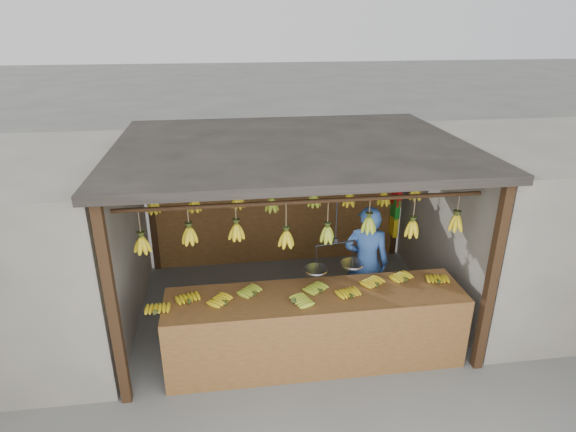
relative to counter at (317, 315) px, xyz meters
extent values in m
plane|color=#5B5B57|center=(-0.12, 1.23, -0.71)|extent=(80.00, 80.00, 0.00)
cube|color=black|center=(-2.12, -0.27, 0.44)|extent=(0.10, 0.10, 2.30)
cube|color=black|center=(1.88, -0.27, 0.44)|extent=(0.10, 0.10, 2.30)
cube|color=black|center=(-2.12, 2.73, 0.44)|extent=(0.10, 0.10, 2.30)
cube|color=black|center=(1.88, 2.73, 0.44)|extent=(0.10, 0.10, 2.30)
cube|color=black|center=(-0.12, 1.23, 1.64)|extent=(4.30, 3.30, 0.10)
cylinder|color=black|center=(-0.12, 0.23, 1.29)|extent=(4.00, 0.05, 0.05)
cylinder|color=black|center=(-0.12, 1.23, 1.29)|extent=(4.00, 0.05, 0.05)
cylinder|color=black|center=(-0.12, 2.23, 1.29)|extent=(4.00, 0.05, 0.05)
cube|color=brown|center=(-0.12, 2.73, 0.19)|extent=(4.00, 0.06, 1.80)
cube|color=slate|center=(-3.72, 1.23, 0.44)|extent=(3.00, 3.00, 2.30)
cube|color=slate|center=(3.48, 1.23, 0.44)|extent=(3.00, 3.00, 2.30)
cube|color=brown|center=(0.01, 0.13, 0.15)|extent=(3.44, 0.76, 0.08)
cube|color=brown|center=(0.01, -0.25, -0.26)|extent=(3.44, 0.04, 0.90)
cube|color=black|center=(-1.61, -0.20, -0.30)|extent=(0.07, 0.07, 0.82)
cube|color=black|center=(1.63, -0.20, -0.30)|extent=(0.07, 0.07, 0.82)
cube|color=black|center=(-1.61, 0.46, -0.30)|extent=(0.07, 0.07, 0.82)
cube|color=black|center=(1.63, 0.46, -0.30)|extent=(0.07, 0.07, 0.82)
ellipsoid|color=gold|center=(-1.74, -0.05, 0.22)|extent=(0.19, 0.24, 0.06)
ellipsoid|color=gold|center=(-1.40, 0.12, 0.22)|extent=(0.25, 0.29, 0.06)
ellipsoid|color=gold|center=(-1.01, 0.05, 0.22)|extent=(0.30, 0.29, 0.06)
ellipsoid|color=#92A523|center=(-0.68, 0.19, 0.22)|extent=(0.30, 0.30, 0.06)
ellipsoid|color=#92A523|center=(-0.26, -0.06, 0.22)|extent=(0.29, 0.26, 0.06)
ellipsoid|color=#92A523|center=(0.07, 0.14, 0.22)|extent=(0.29, 0.30, 0.06)
ellipsoid|color=gold|center=(0.39, -0.02, 0.22)|extent=(0.24, 0.28, 0.06)
ellipsoid|color=gold|center=(0.76, 0.18, 0.22)|extent=(0.28, 0.30, 0.06)
ellipsoid|color=gold|center=(1.13, 0.25, 0.22)|extent=(0.26, 0.29, 0.06)
ellipsoid|color=gold|center=(1.49, 0.14, 0.22)|extent=(0.21, 0.26, 0.06)
ellipsoid|color=gold|center=(-1.85, 0.22, 0.90)|extent=(0.16, 0.16, 0.28)
ellipsoid|color=gold|center=(-1.36, 0.26, 0.95)|extent=(0.16, 0.16, 0.28)
ellipsoid|color=gold|center=(-0.86, 0.28, 0.96)|extent=(0.16, 0.16, 0.28)
ellipsoid|color=gold|center=(-0.32, 0.20, 0.87)|extent=(0.16, 0.16, 0.28)
ellipsoid|color=#92A523|center=(0.15, 0.26, 0.87)|extent=(0.16, 0.16, 0.28)
ellipsoid|color=#92A523|center=(0.61, 0.25, 0.96)|extent=(0.16, 0.16, 0.28)
ellipsoid|color=gold|center=(1.10, 0.18, 0.92)|extent=(0.16, 0.16, 0.28)
ellipsoid|color=gold|center=(1.61, 0.18, 0.96)|extent=(0.16, 0.16, 0.28)
ellipsoid|color=gold|center=(-1.85, 1.27, 0.93)|extent=(0.16, 0.16, 0.28)
ellipsoid|color=gold|center=(-1.35, 1.21, 0.95)|extent=(0.16, 0.16, 0.28)
ellipsoid|color=gold|center=(-0.81, 1.19, 0.97)|extent=(0.16, 0.16, 0.28)
ellipsoid|color=#92A523|center=(-0.38, 1.20, 0.89)|extent=(0.16, 0.16, 0.28)
ellipsoid|color=#92A523|center=(0.17, 1.20, 0.93)|extent=(0.16, 0.16, 0.28)
ellipsoid|color=gold|center=(0.65, 1.22, 0.91)|extent=(0.16, 0.16, 0.28)
ellipsoid|color=gold|center=(1.13, 1.26, 0.88)|extent=(0.16, 0.16, 0.28)
ellipsoid|color=gold|center=(1.55, 1.21, 0.96)|extent=(0.16, 0.16, 0.28)
ellipsoid|color=gold|center=(-1.84, 2.25, 0.87)|extent=(0.16, 0.16, 0.28)
ellipsoid|color=gold|center=(-1.35, 2.20, 0.94)|extent=(0.16, 0.16, 0.28)
ellipsoid|color=gold|center=(-0.90, 2.23, 0.87)|extent=(0.16, 0.16, 0.28)
ellipsoid|color=gold|center=(-0.36, 2.19, 0.94)|extent=(0.16, 0.16, 0.28)
ellipsoid|color=gold|center=(0.16, 2.27, 0.94)|extent=(0.16, 0.16, 0.28)
ellipsoid|color=#92A523|center=(0.60, 2.27, 0.90)|extent=(0.16, 0.16, 0.28)
ellipsoid|color=gold|center=(1.10, 2.27, 0.89)|extent=(0.16, 0.16, 0.28)
ellipsoid|color=#92A523|center=(1.55, 2.25, 0.89)|extent=(0.16, 0.16, 0.28)
cylinder|color=black|center=(0.24, 0.23, 1.03)|extent=(0.02, 0.02, 0.52)
cylinder|color=black|center=(0.24, 0.23, 0.77)|extent=(0.48, 0.11, 0.02)
cylinder|color=silver|center=(0.02, 0.19, 0.47)|extent=(0.26, 0.26, 0.02)
cylinder|color=silver|center=(0.46, 0.27, 0.47)|extent=(0.26, 0.26, 0.02)
imported|color=#3359A5|center=(0.84, 0.93, 0.10)|extent=(0.67, 0.53, 1.62)
cube|color=#1426BF|center=(1.82, 2.58, 0.78)|extent=(0.08, 0.26, 0.34)
cube|color=red|center=(1.82, 2.58, 0.42)|extent=(0.08, 0.26, 0.34)
cube|color=#199926|center=(1.82, 2.58, 0.20)|extent=(0.08, 0.26, 0.34)
cube|color=yellow|center=(1.82, 2.58, -0.12)|extent=(0.08, 0.26, 0.34)
camera|label=1|loc=(-0.95, -4.51, 3.12)|focal=30.00mm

